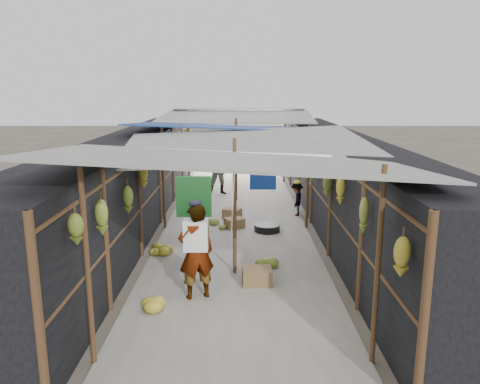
{
  "coord_description": "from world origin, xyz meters",
  "views": [
    {
      "loc": [
        0.07,
        -5.44,
        3.47
      ],
      "look_at": [
        0.1,
        4.61,
        1.25
      ],
      "focal_mm": 35.0,
      "sensor_mm": 36.0,
      "label": 1
    }
  ],
  "objects_px": {
    "black_basin": "(267,228)",
    "vendor_elderly": "(196,252)",
    "crate_near": "(234,223)",
    "vendor_seated": "(297,200)",
    "shopper_blue": "(219,168)"
  },
  "relations": [
    {
      "from": "black_basin",
      "to": "vendor_elderly",
      "type": "relative_size",
      "value": 0.39
    },
    {
      "from": "crate_near",
      "to": "black_basin",
      "type": "bearing_deg",
      "value": -43.19
    },
    {
      "from": "crate_near",
      "to": "vendor_seated",
      "type": "distance_m",
      "value": 2.12
    },
    {
      "from": "crate_near",
      "to": "shopper_blue",
      "type": "xyz_separation_m",
      "value": [
        -0.53,
        3.94,
        0.75
      ]
    },
    {
      "from": "crate_near",
      "to": "vendor_seated",
      "type": "bearing_deg",
      "value": 10.88
    },
    {
      "from": "crate_near",
      "to": "vendor_elderly",
      "type": "xyz_separation_m",
      "value": [
        -0.6,
        -4.05,
        0.69
      ]
    },
    {
      "from": "vendor_elderly",
      "to": "shopper_blue",
      "type": "bearing_deg",
      "value": -110.93
    },
    {
      "from": "shopper_blue",
      "to": "vendor_seated",
      "type": "bearing_deg",
      "value": -49.26
    },
    {
      "from": "crate_near",
      "to": "shopper_blue",
      "type": "relative_size",
      "value": 0.26
    },
    {
      "from": "black_basin",
      "to": "vendor_elderly",
      "type": "bearing_deg",
      "value": -110.59
    },
    {
      "from": "shopper_blue",
      "to": "vendor_seated",
      "type": "xyz_separation_m",
      "value": [
        2.26,
        -2.75,
        -0.41
      ]
    },
    {
      "from": "vendor_elderly",
      "to": "vendor_seated",
      "type": "distance_m",
      "value": 5.74
    },
    {
      "from": "black_basin",
      "to": "vendor_seated",
      "type": "bearing_deg",
      "value": 58.48
    },
    {
      "from": "black_basin",
      "to": "vendor_seated",
      "type": "height_order",
      "value": "vendor_seated"
    },
    {
      "from": "crate_near",
      "to": "shopper_blue",
      "type": "bearing_deg",
      "value": 73.89
    }
  ]
}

